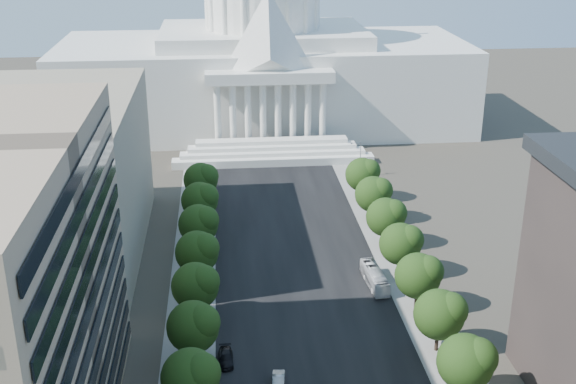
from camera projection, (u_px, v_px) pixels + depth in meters
name	position (u px, v px, depth m)	size (l,w,h in m)	color
road_asphalt	(296.00, 264.00, 134.53)	(30.00, 260.00, 0.01)	black
sidewalk_left	(194.00, 268.00, 132.87)	(8.00, 260.00, 0.02)	gray
sidewalk_right	(396.00, 259.00, 136.19)	(8.00, 260.00, 0.02)	gray
capitol	(263.00, 58.00, 215.04)	(120.00, 56.00, 73.00)	white
office_block_left_far	(35.00, 178.00, 134.09)	(38.00, 52.00, 30.00)	gray
tree_l_d	(193.00, 376.00, 91.55)	(7.79, 7.60, 9.97)	#33261C
tree_l_e	(195.00, 326.00, 102.66)	(7.79, 7.60, 9.97)	#33261C
tree_l_f	(197.00, 285.00, 113.77)	(7.79, 7.60, 9.97)	#33261C
tree_l_g	(199.00, 251.00, 124.88)	(7.79, 7.60, 9.97)	#33261C
tree_l_h	(200.00, 223.00, 136.00)	(7.79, 7.60, 9.97)	#33261C
tree_l_i	(201.00, 199.00, 147.11)	(7.79, 7.60, 9.97)	#33261C
tree_l_j	(202.00, 179.00, 158.22)	(7.79, 7.60, 9.97)	#33261C
tree_r_d	(468.00, 361.00, 94.69)	(7.79, 7.60, 9.97)	#33261C
tree_r_e	(442.00, 313.00, 105.80)	(7.79, 7.60, 9.97)	#33261C
tree_r_f	(420.00, 275.00, 116.91)	(7.79, 7.60, 9.97)	#33261C
tree_r_g	(402.00, 243.00, 128.02)	(7.79, 7.60, 9.97)	#33261C
tree_r_h	(388.00, 216.00, 139.13)	(7.79, 7.60, 9.97)	#33261C
tree_r_i	(375.00, 193.00, 150.25)	(7.79, 7.60, 9.97)	#33261C
tree_r_j	(364.00, 174.00, 161.36)	(7.79, 7.60, 9.97)	#33261C
streetlight_c	(451.00, 316.00, 106.35)	(2.61, 0.44, 9.00)	gray
streetlight_d	(409.00, 243.00, 129.50)	(2.61, 0.44, 9.00)	gray
streetlight_e	(380.00, 192.00, 152.65)	(2.61, 0.44, 9.00)	gray
streetlight_f	(358.00, 154.00, 175.79)	(2.61, 0.44, 9.00)	gray
car_silver	(278.00, 382.00, 99.74)	(1.66, 4.76, 1.57)	#9EA1A6
car_dark_b	(226.00, 358.00, 105.11)	(2.13, 5.25, 1.52)	black
city_bus	(375.00, 277.00, 126.36)	(2.56, 10.93, 3.04)	silver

